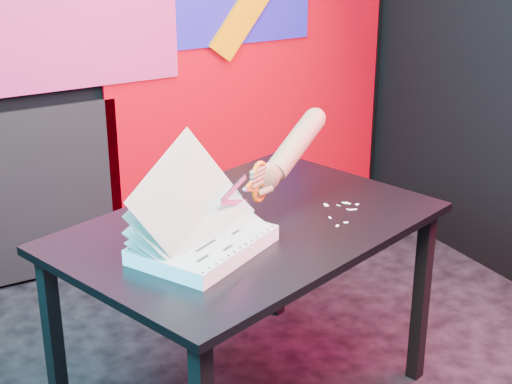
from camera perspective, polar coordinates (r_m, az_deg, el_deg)
room at (r=2.47m, az=2.75°, el=10.04°), size 3.01×3.01×2.71m
backdrop at (r=3.87m, az=-8.08°, el=8.22°), size 2.88×0.05×2.08m
work_table at (r=2.73m, az=-0.57°, el=-3.88°), size 1.48×1.21×0.75m
printout_stack at (r=2.49m, az=-3.93°, el=-3.64°), size 0.52×0.47×0.38m
scissors at (r=2.66m, az=0.03°, el=0.63°), size 0.24×0.13×0.15m
hand_forearm at (r=2.82m, az=2.58°, el=3.12°), size 0.41×0.25×0.22m
paper_clippings at (r=2.83m, az=6.26°, el=-1.25°), size 0.19×0.19×0.00m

